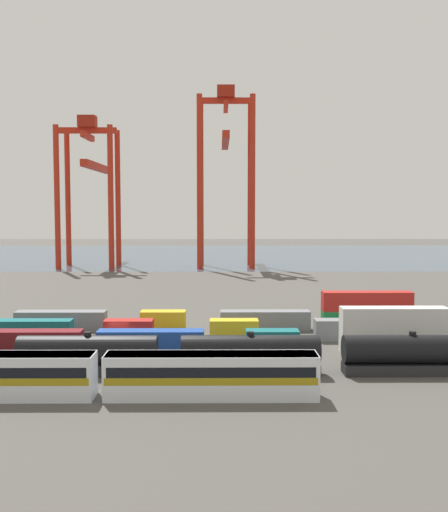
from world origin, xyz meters
The scene contains 19 objects.
ground_plane centered at (0.00, 40.00, 0.00)m, with size 420.00×420.00×0.00m, color #4C4944.
harbour_water centered at (0.00, 139.27, 0.00)m, with size 400.00×110.00×0.01m, color #384C60.
freight_tank_row centered at (15.48, -14.36, 2.01)m, with size 78.18×2.82×4.28m.
shipping_container_3 centered at (-9.30, -5.09, 1.30)m, with size 12.10×2.44×2.60m, color maroon.
shipping_container_4 centered at (4.58, -5.09, 1.30)m, with size 12.10×2.44×2.60m, color #1C4299.
shipping_container_5 centered at (18.45, -5.09, 1.30)m, with size 6.04×2.44×2.60m, color #146066.
shipping_container_6 centered at (32.33, -5.09, 1.30)m, with size 12.10×2.44×2.60m, color silver.
shipping_container_7 centered at (32.33, -5.09, 3.90)m, with size 12.10×2.44×2.60m, color silver.
shipping_container_11 centered at (-12.01, 1.52, 1.30)m, with size 12.10×2.44×2.60m, color #146066.
shipping_container_12 centered at (1.11, 1.52, 1.30)m, with size 6.04×2.44×2.60m, color #AD211C.
shipping_container_13 centered at (14.23, 1.52, 1.30)m, with size 6.04×2.44×2.60m, color gold.
shipping_container_14 centered at (27.34, 1.52, 1.30)m, with size 6.04×2.44×2.60m, color slate.
shipping_container_18 centered at (-8.99, 8.13, 1.30)m, with size 12.10×2.44×2.60m, color slate.
shipping_container_19 centered at (4.80, 8.13, 1.30)m, with size 6.04×2.44×2.60m, color gold.
shipping_container_20 centered at (18.60, 8.13, 1.30)m, with size 12.10×2.44×2.60m, color slate.
shipping_container_21 centered at (32.39, 8.13, 1.30)m, with size 12.10×2.44×2.60m, color #197538.
shipping_container_22 centered at (32.39, 8.13, 3.90)m, with size 12.10×2.44×2.60m, color #AD211C.
gantry_crane_west centered at (-23.76, 101.18, 25.19)m, with size 15.93×39.02×41.61m.
gantry_crane_central centered at (14.24, 100.57, 30.00)m, with size 15.73×37.20×49.70m.
Camera 1 is at (12.38, -75.08, 16.57)m, focal length 43.66 mm.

